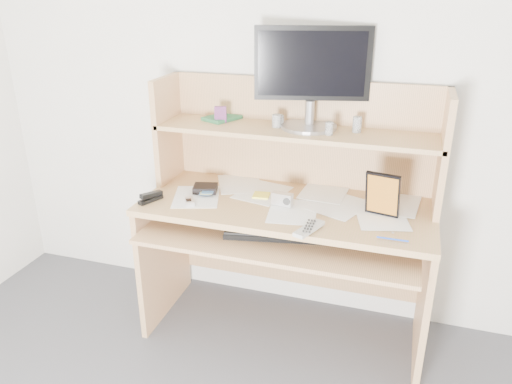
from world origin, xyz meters
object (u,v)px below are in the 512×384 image
(tv_remote, at_px, (309,229))
(game_case, at_px, (383,195))
(desk, at_px, (290,208))
(keyboard, at_px, (280,230))
(monitor, at_px, (312,75))

(tv_remote, bearing_deg, game_case, 60.86)
(desk, xyz_separation_m, game_case, (0.44, -0.10, 0.17))
(desk, distance_m, keyboard, 0.21)
(desk, xyz_separation_m, keyboard, (0.00, -0.20, -0.03))
(tv_remote, relative_size, monitor, 0.33)
(keyboard, xyz_separation_m, monitor, (0.05, 0.34, 0.67))
(desk, height_order, monitor, monitor)
(keyboard, distance_m, tv_remote, 0.23)
(keyboard, bearing_deg, game_case, 2.35)
(desk, height_order, keyboard, desk)
(desk, distance_m, game_case, 0.49)
(tv_remote, bearing_deg, desk, 136.78)
(game_case, height_order, monitor, monitor)
(tv_remote, distance_m, game_case, 0.38)
(desk, bearing_deg, tv_remote, -64.02)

